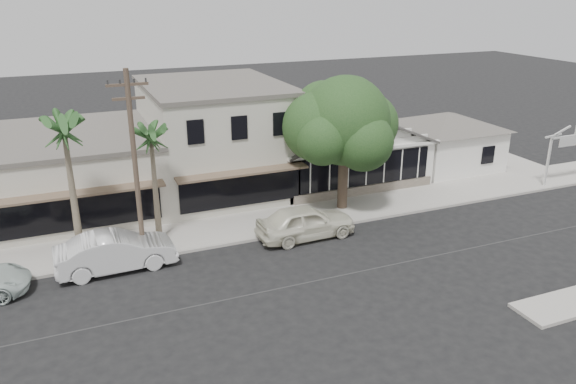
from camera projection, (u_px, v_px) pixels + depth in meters
name	position (u px, v px, depth m)	size (l,w,h in m)	color
ground	(362.00, 271.00, 25.69)	(140.00, 140.00, 0.00)	black
sidewalk_north	(159.00, 240.00, 28.63)	(90.00, 3.50, 0.15)	#9E9991
corner_shop	(336.00, 140.00, 37.38)	(10.40, 8.60, 5.10)	white
side_cottage	(445.00, 147.00, 39.88)	(6.00, 6.00, 3.00)	white
arch_sign	(575.00, 138.00, 35.80)	(4.12, 0.12, 3.95)	white
row_building_near	(215.00, 139.00, 35.17)	(8.00, 10.00, 6.50)	beige
row_building_midnear	(65.00, 174.00, 32.33)	(10.00, 10.00, 4.20)	beige
utility_pole	(135.00, 163.00, 25.29)	(1.80, 0.24, 9.00)	brown
car_0	(306.00, 222.00, 28.84)	(2.07, 5.14, 1.75)	silver
car_1	(116.00, 252.00, 25.60)	(1.87, 5.36, 1.77)	silver
shade_tree	(342.00, 123.00, 31.19)	(7.00, 6.33, 7.77)	#4F3F30
palm_east	(151.00, 136.00, 26.64)	(2.39, 2.39, 6.58)	#726651
palm_mid	(64.00, 128.00, 24.29)	(3.10, 3.10, 7.63)	#726651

